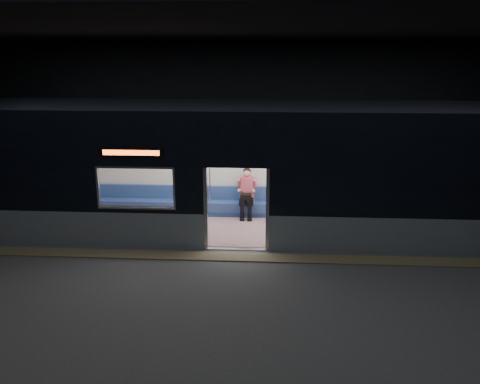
# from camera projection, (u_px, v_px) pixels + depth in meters

# --- Properties ---
(station_floor) EXTENTS (24.00, 14.00, 0.01)m
(station_floor) POSITION_uv_depth(u_px,v_px,m) (233.00, 268.00, 11.36)
(station_floor) COLOR #47494C
(station_floor) RESTS_ON ground
(station_envelope) EXTENTS (24.00, 14.00, 5.00)m
(station_envelope) POSITION_uv_depth(u_px,v_px,m) (233.00, 102.00, 10.36)
(station_envelope) COLOR black
(station_envelope) RESTS_ON station_floor
(tactile_strip) EXTENTS (22.80, 0.50, 0.03)m
(tactile_strip) POSITION_uv_depth(u_px,v_px,m) (235.00, 257.00, 11.88)
(tactile_strip) COLOR #8C7F59
(tactile_strip) RESTS_ON station_floor
(metro_car) EXTENTS (18.00, 3.04, 3.35)m
(metro_car) POSITION_uv_depth(u_px,v_px,m) (240.00, 162.00, 13.30)
(metro_car) COLOR #8E9AA9
(metro_car) RESTS_ON station_floor
(passenger) EXTENTS (0.43, 0.73, 1.41)m
(passenger) POSITION_uv_depth(u_px,v_px,m) (247.00, 190.00, 14.53)
(passenger) COLOR black
(passenger) RESTS_ON metro_car
(handbag) EXTENTS (0.37, 0.34, 0.16)m
(handbag) POSITION_uv_depth(u_px,v_px,m) (246.00, 196.00, 14.34)
(handbag) COLOR black
(handbag) RESTS_ON passenger
(transit_map) EXTENTS (0.91, 0.03, 0.59)m
(transit_map) POSITION_uv_depth(u_px,v_px,m) (286.00, 167.00, 14.59)
(transit_map) COLOR white
(transit_map) RESTS_ON metro_car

